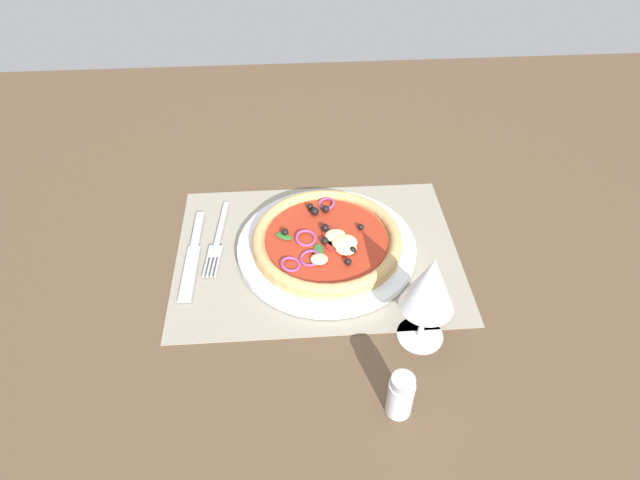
% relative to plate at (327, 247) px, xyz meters
% --- Properties ---
extents(ground_plane, '(1.90, 1.40, 0.02)m').
position_rel_plate_xyz_m(ground_plane, '(0.02, 0.00, -0.02)').
color(ground_plane, brown).
extents(placemat, '(0.45, 0.33, 0.00)m').
position_rel_plate_xyz_m(placemat, '(0.02, 0.00, -0.01)').
color(placemat, gray).
rests_on(placemat, ground_plane).
extents(plate, '(0.28, 0.28, 0.01)m').
position_rel_plate_xyz_m(plate, '(0.00, 0.00, 0.00)').
color(plate, white).
rests_on(plate, placemat).
extents(pizza, '(0.24, 0.24, 0.03)m').
position_rel_plate_xyz_m(pizza, '(-0.00, 0.00, 0.02)').
color(pizza, tan).
rests_on(pizza, plate).
extents(fork, '(0.03, 0.18, 0.00)m').
position_rel_plate_xyz_m(fork, '(0.18, -0.03, -0.00)').
color(fork, '#B2B5BA').
rests_on(fork, placemat).
extents(knife, '(0.02, 0.20, 0.01)m').
position_rel_plate_xyz_m(knife, '(0.21, -0.00, -0.00)').
color(knife, '#B2B5BA').
rests_on(knife, placemat).
extents(wine_glass, '(0.07, 0.07, 0.15)m').
position_rel_plate_xyz_m(wine_glass, '(-0.12, 0.18, 0.09)').
color(wine_glass, silver).
rests_on(wine_glass, ground_plane).
extents(pepper_shaker, '(0.03, 0.03, 0.07)m').
position_rel_plate_xyz_m(pepper_shaker, '(-0.07, 0.29, 0.02)').
color(pepper_shaker, silver).
rests_on(pepper_shaker, ground_plane).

